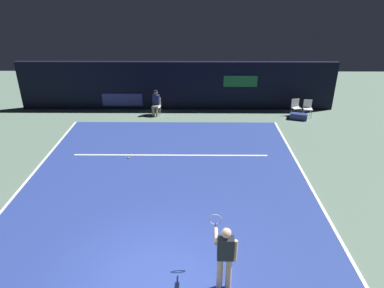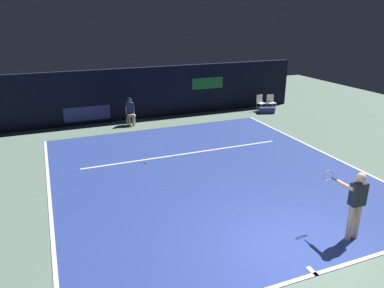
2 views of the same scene
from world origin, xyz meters
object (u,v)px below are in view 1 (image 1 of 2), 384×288
courtside_chair_near (296,106)px  tennis_ball (129,158)px  line_judge_on_chair (156,103)px  courtside_chair_far (308,107)px  tennis_player (225,255)px  equipment_bag (299,116)px

courtside_chair_near → tennis_ball: 9.38m
line_judge_on_chair → courtside_chair_far: size_ratio=1.50×
tennis_player → equipment_bag: size_ratio=2.06×
courtside_chair_near → equipment_bag: courtside_chair_near is taller
courtside_chair_far → equipment_bag: (-0.55, -0.44, -0.34)m
courtside_chair_near → courtside_chair_far: (0.57, -0.14, 0.00)m
tennis_ball → equipment_bag: 9.10m
line_judge_on_chair → courtside_chair_far: bearing=-1.2°
tennis_ball → equipment_bag: size_ratio=0.08×
courtside_chair_far → courtside_chair_near: bearing=166.2°
tennis_player → equipment_bag: (4.64, 10.78, -0.83)m
tennis_player → courtside_chair_far: bearing=65.2°
courtside_chair_near → courtside_chair_far: same height
tennis_player → tennis_ball: 7.27m
line_judge_on_chair → tennis_player: bearing=-76.6°
tennis_player → courtside_chair_far: size_ratio=1.97×
courtside_chair_near → tennis_ball: size_ratio=12.94×
line_judge_on_chair → courtside_chair_far: 7.90m
tennis_player → courtside_chair_far: 12.37m
line_judge_on_chair → courtside_chair_near: size_ratio=1.50×
tennis_player → line_judge_on_chair: 11.71m
line_judge_on_chair → courtside_chair_far: line_judge_on_chair is taller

